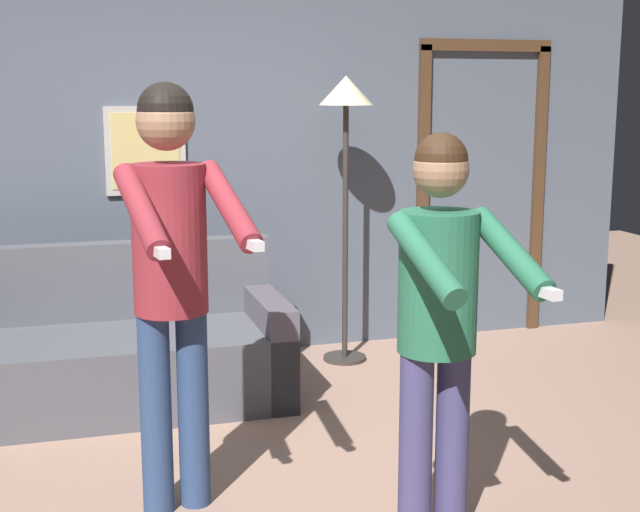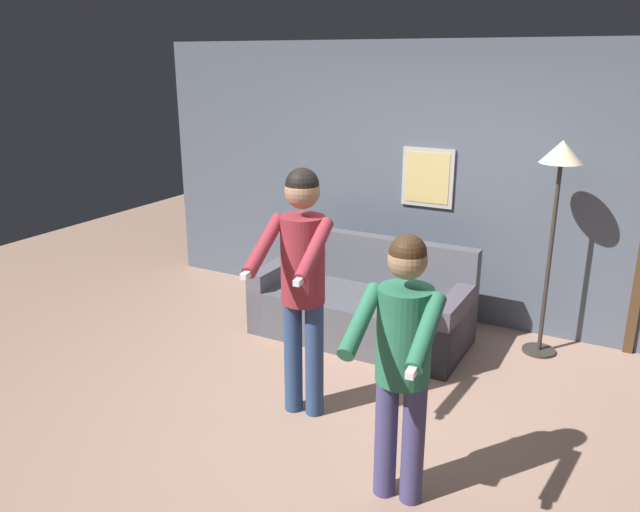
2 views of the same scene
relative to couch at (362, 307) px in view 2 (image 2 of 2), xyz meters
The scene contains 6 objects.
ground_plane 1.50m from the couch, 69.98° to the right, with size 12.00×12.00×0.00m, color #A47F6B.
back_wall_assembly 1.42m from the couch, 57.37° to the left, with size 6.40×0.10×2.60m.
couch is the anchor object (origin of this frame).
torchiere_lamp 2.00m from the couch, 15.92° to the left, with size 0.34×0.34×1.83m.
person_standing_left 1.61m from the couch, 83.01° to the right, with size 0.50×0.73×1.77m.
person_standing_right 2.31m from the couch, 60.12° to the right, with size 0.47×0.64×1.59m.
Camera 2 is at (1.64, -3.41, 2.45)m, focal length 35.00 mm.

